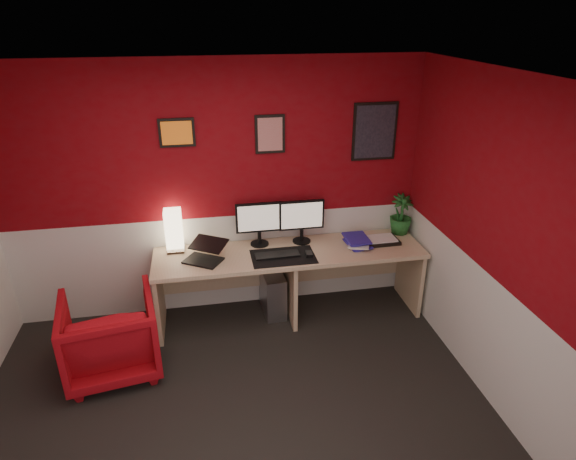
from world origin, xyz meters
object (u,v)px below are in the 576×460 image
(laptop, at_px, (202,251))
(monitor_left, at_px, (259,218))
(armchair, at_px, (110,335))
(desk, at_px, (290,284))
(pc_tower, at_px, (273,292))
(potted_plant, at_px, (401,215))
(monitor_right, at_px, (302,215))
(zen_tray, at_px, (380,240))
(shoji_lamp, at_px, (174,232))

(laptop, distance_m, monitor_left, 0.64)
(armchair, bearing_deg, desk, -171.45)
(laptop, bearing_deg, desk, 36.11)
(monitor_left, distance_m, pc_tower, 0.81)
(laptop, height_order, potted_plant, potted_plant)
(laptop, bearing_deg, monitor_right, 46.19)
(monitor_left, bearing_deg, zen_tray, -7.70)
(desk, relative_size, zen_tray, 7.43)
(desk, height_order, potted_plant, potted_plant)
(potted_plant, bearing_deg, shoji_lamp, 179.76)
(monitor_left, bearing_deg, shoji_lamp, 178.77)
(shoji_lamp, relative_size, monitor_left, 0.69)
(shoji_lamp, distance_m, armchair, 1.10)
(monitor_left, relative_size, pc_tower, 1.29)
(desk, relative_size, monitor_right, 4.48)
(potted_plant, bearing_deg, pc_tower, -175.79)
(zen_tray, height_order, pc_tower, zen_tray)
(monitor_right, height_order, potted_plant, monitor_right)
(monitor_right, relative_size, pc_tower, 1.29)
(monitor_right, distance_m, pc_tower, 0.86)
(armchair, bearing_deg, shoji_lamp, -136.24)
(shoji_lamp, distance_m, laptop, 0.38)
(laptop, xyz_separation_m, pc_tower, (0.67, 0.17, -0.61))
(shoji_lamp, bearing_deg, pc_tower, -6.77)
(monitor_left, relative_size, armchair, 0.75)
(monitor_left, bearing_deg, pc_tower, -40.04)
(desk, bearing_deg, laptop, -176.18)
(shoji_lamp, relative_size, pc_tower, 0.89)
(zen_tray, distance_m, potted_plant, 0.37)
(desk, xyz_separation_m, pc_tower, (-0.16, 0.11, -0.14))
(armchair, bearing_deg, zen_tray, -176.76)
(potted_plant, bearing_deg, monitor_right, -178.81)
(desk, distance_m, shoji_lamp, 1.24)
(potted_plant, xyz_separation_m, pc_tower, (-1.36, -0.10, -0.71))
(desk, bearing_deg, monitor_left, 143.03)
(laptop, distance_m, potted_plant, 2.05)
(desk, xyz_separation_m, armchair, (-1.65, -0.52, -0.01))
(zen_tray, bearing_deg, desk, -177.54)
(shoji_lamp, relative_size, armchair, 0.52)
(laptop, distance_m, monitor_right, 1.03)
(pc_tower, bearing_deg, armchair, -159.92)
(shoji_lamp, xyz_separation_m, monitor_left, (0.81, -0.02, 0.09))
(monitor_left, relative_size, potted_plant, 1.41)
(monitor_right, xyz_separation_m, potted_plant, (1.05, 0.02, -0.08))
(pc_tower, bearing_deg, desk, -37.69)
(shoji_lamp, relative_size, zen_tray, 1.14)
(shoji_lamp, height_order, monitor_right, monitor_right)
(potted_plant, bearing_deg, laptop, -172.55)
(laptop, distance_m, pc_tower, 0.93)
(desk, distance_m, potted_plant, 1.35)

